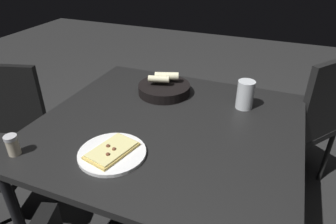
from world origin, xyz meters
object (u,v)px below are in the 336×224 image
beer_glass (245,96)px  chair_near (304,117)px  dining_table (168,134)px  chair_far (0,137)px  pizza_plate (112,152)px  pepper_shaker (13,146)px  bread_basket (164,88)px

beer_glass → chair_near: chair_near is taller
dining_table → chair_far: size_ratio=1.31×
pizza_plate → pepper_shaker: 0.38m
pizza_plate → beer_glass: beer_glass is taller
pizza_plate → beer_glass: size_ratio=1.87×
dining_table → chair_near: bearing=137.9°
bread_basket → chair_near: 0.87m
bread_basket → chair_near: size_ratio=0.30×
pizza_plate → dining_table: bearing=158.2°
pizza_plate → bread_basket: (-0.56, -0.02, 0.02)m
chair_near → chair_far: (0.85, -1.50, 0.01)m
pizza_plate → beer_glass: bearing=144.5°
chair_near → chair_far: chair_near is taller
chair_far → dining_table: bearing=101.0°
pizza_plate → chair_far: (-0.11, -0.78, -0.21)m
dining_table → chair_near: (-0.67, 0.61, -0.15)m
beer_glass → chair_near: (-0.39, 0.32, -0.26)m
dining_table → bread_basket: size_ratio=4.17×
chair_far → bread_basket: bearing=120.8°
pizza_plate → bread_basket: size_ratio=0.95×
pepper_shaker → dining_table: bearing=132.1°
chair_near → chair_far: size_ratio=1.03×
chair_near → bread_basket: bearing=-62.0°
beer_glass → pepper_shaker: size_ratio=1.68×
dining_table → beer_glass: beer_glass is taller
chair_far → chair_near: bearing=119.4°
chair_far → beer_glass: bearing=111.0°
bread_basket → dining_table: bearing=25.5°
dining_table → pizza_plate: pizza_plate is taller
pepper_shaker → beer_glass: bearing=132.9°
pepper_shaker → chair_near: size_ratio=0.09×
pizza_plate → pepper_shaker: (0.13, -0.35, 0.03)m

